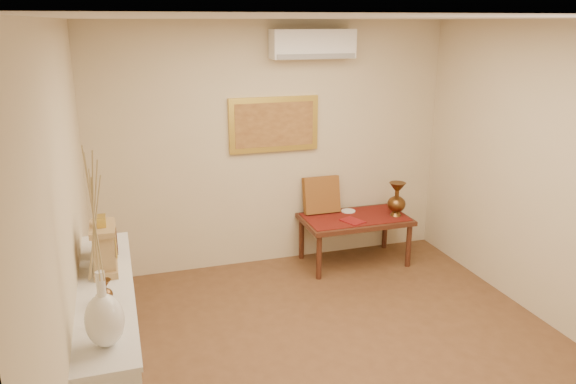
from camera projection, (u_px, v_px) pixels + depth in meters
name	position (u px, v px, depth m)	size (l,w,h in m)	color
floor	(351.00, 366.00, 4.55)	(4.50, 4.50, 0.00)	brown
ceiling	(365.00, 18.00, 3.77)	(4.50, 4.50, 0.00)	white
wall_back	(273.00, 146.00, 6.21)	(4.00, 0.02, 2.70)	beige
wall_left	(71.00, 238.00, 3.58)	(0.02, 4.50, 2.70)	beige
wall_right	(575.00, 185.00, 4.74)	(0.02, 4.50, 2.70)	beige
white_vase	(97.00, 252.00, 2.91)	(0.21, 0.21, 1.11)	white
candlestick	(102.00, 310.00, 3.24)	(0.09, 0.09, 0.20)	silver
brass_urn_small	(105.00, 288.00, 3.50)	(0.09, 0.09, 0.21)	brown
table_cloth	(355.00, 217.00, 6.35)	(1.14, 0.59, 0.01)	maroon
brass_urn_tall	(397.00, 196.00, 6.33)	(0.21, 0.21, 0.47)	brown
plate	(348.00, 211.00, 6.52)	(0.16, 0.16, 0.01)	white
menu	(352.00, 221.00, 6.20)	(0.18, 0.25, 0.01)	maroon
cushion	(321.00, 195.00, 6.44)	(0.42, 0.10, 0.42)	maroon
display_ledge	(111.00, 351.00, 3.89)	(0.37, 2.02, 0.98)	silver
mantel_clock	(104.00, 248.00, 3.94)	(0.17, 0.36, 0.41)	tan
wooden_chest	(106.00, 239.00, 4.24)	(0.16, 0.21, 0.24)	tan
low_table	(355.00, 223.00, 6.37)	(1.20, 0.70, 0.55)	#482215
painting	(274.00, 124.00, 6.11)	(1.00, 0.06, 0.60)	gold
ac_unit	(313.00, 44.00, 5.89)	(0.90, 0.25, 0.30)	white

